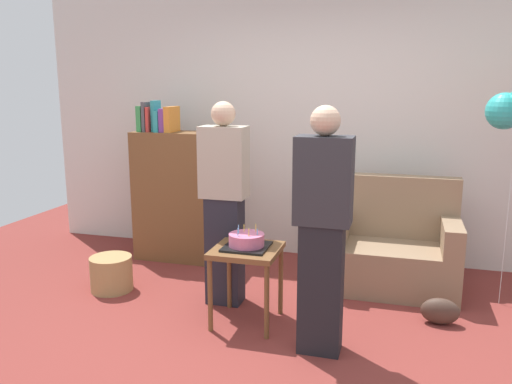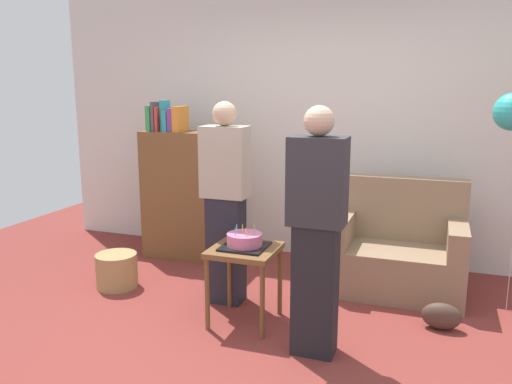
{
  "view_description": "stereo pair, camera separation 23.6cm",
  "coord_description": "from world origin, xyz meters",
  "px_view_note": "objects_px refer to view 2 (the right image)",
  "views": [
    {
      "loc": [
        0.83,
        -3.15,
        1.75
      ],
      "look_at": [
        -0.23,
        0.55,
        0.95
      ],
      "focal_mm": 36.16,
      "sensor_mm": 36.0,
      "label": 1
    },
    {
      "loc": [
        1.06,
        -3.08,
        1.75
      ],
      "look_at": [
        -0.23,
        0.55,
        0.95
      ],
      "focal_mm": 36.16,
      "sensor_mm": 36.0,
      "label": 2
    }
  ],
  "objects_px": {
    "birthday_cake": "(245,241)",
    "person_holding_cake": "(316,232)",
    "bookshelf": "(183,192)",
    "side_table": "(245,259)",
    "wicker_basket": "(117,270)",
    "handbag": "(441,316)",
    "person_blowing_candles": "(226,203)",
    "couch": "(398,252)"
  },
  "relations": [
    {
      "from": "side_table",
      "to": "handbag",
      "type": "height_order",
      "value": "side_table"
    },
    {
      "from": "couch",
      "to": "wicker_basket",
      "type": "xyz_separation_m",
      "value": [
        -2.33,
        -0.77,
        -0.19
      ]
    },
    {
      "from": "person_blowing_candles",
      "to": "wicker_basket",
      "type": "bearing_deg",
      "value": -167.93
    },
    {
      "from": "person_blowing_candles",
      "to": "person_holding_cake",
      "type": "height_order",
      "value": "same"
    },
    {
      "from": "person_blowing_candles",
      "to": "handbag",
      "type": "xyz_separation_m",
      "value": [
        1.67,
        0.05,
        -0.73
      ]
    },
    {
      "from": "person_blowing_candles",
      "to": "person_holding_cake",
      "type": "distance_m",
      "value": 1.05
    },
    {
      "from": "couch",
      "to": "wicker_basket",
      "type": "bearing_deg",
      "value": -161.77
    },
    {
      "from": "person_blowing_candles",
      "to": "person_holding_cake",
      "type": "xyz_separation_m",
      "value": [
        0.87,
        -0.58,
        0.0
      ]
    },
    {
      "from": "birthday_cake",
      "to": "wicker_basket",
      "type": "xyz_separation_m",
      "value": [
        -1.31,
        0.27,
        -0.48
      ]
    },
    {
      "from": "bookshelf",
      "to": "person_blowing_candles",
      "type": "relative_size",
      "value": 0.98
    },
    {
      "from": "birthday_cake",
      "to": "wicker_basket",
      "type": "relative_size",
      "value": 0.89
    },
    {
      "from": "side_table",
      "to": "handbag",
      "type": "relative_size",
      "value": 2.08
    },
    {
      "from": "bookshelf",
      "to": "side_table",
      "type": "xyz_separation_m",
      "value": [
        1.14,
        -1.21,
        -0.19
      ]
    },
    {
      "from": "person_blowing_candles",
      "to": "wicker_basket",
      "type": "relative_size",
      "value": 4.53
    },
    {
      "from": "person_holding_cake",
      "to": "wicker_basket",
      "type": "bearing_deg",
      "value": -12.22
    },
    {
      "from": "birthday_cake",
      "to": "handbag",
      "type": "height_order",
      "value": "birthday_cake"
    },
    {
      "from": "bookshelf",
      "to": "side_table",
      "type": "bearing_deg",
      "value": -46.91
    },
    {
      "from": "couch",
      "to": "handbag",
      "type": "height_order",
      "value": "couch"
    },
    {
      "from": "bookshelf",
      "to": "birthday_cake",
      "type": "bearing_deg",
      "value": -46.91
    },
    {
      "from": "couch",
      "to": "bookshelf",
      "type": "distance_m",
      "value": 2.19
    },
    {
      "from": "bookshelf",
      "to": "handbag",
      "type": "distance_m",
      "value": 2.73
    },
    {
      "from": "bookshelf",
      "to": "birthday_cake",
      "type": "relative_size",
      "value": 5.01
    },
    {
      "from": "person_holding_cake",
      "to": "wicker_basket",
      "type": "relative_size",
      "value": 4.53
    },
    {
      "from": "couch",
      "to": "handbag",
      "type": "distance_m",
      "value": 0.8
    },
    {
      "from": "bookshelf",
      "to": "side_table",
      "type": "height_order",
      "value": "bookshelf"
    },
    {
      "from": "bookshelf",
      "to": "birthday_cake",
      "type": "distance_m",
      "value": 1.66
    },
    {
      "from": "birthday_cake",
      "to": "person_holding_cake",
      "type": "bearing_deg",
      "value": -24.26
    },
    {
      "from": "side_table",
      "to": "person_blowing_candles",
      "type": "height_order",
      "value": "person_blowing_candles"
    },
    {
      "from": "wicker_basket",
      "to": "person_holding_cake",
      "type": "bearing_deg",
      "value": -15.71
    },
    {
      "from": "person_holding_cake",
      "to": "person_blowing_candles",
      "type": "bearing_deg",
      "value": -30.06
    },
    {
      "from": "birthday_cake",
      "to": "person_blowing_candles",
      "type": "height_order",
      "value": "person_blowing_candles"
    },
    {
      "from": "bookshelf",
      "to": "side_table",
      "type": "relative_size",
      "value": 2.75
    },
    {
      "from": "side_table",
      "to": "handbag",
      "type": "distance_m",
      "value": 1.49
    },
    {
      "from": "bookshelf",
      "to": "handbag",
      "type": "relative_size",
      "value": 5.72
    },
    {
      "from": "side_table",
      "to": "person_blowing_candles",
      "type": "bearing_deg",
      "value": 131.91
    },
    {
      "from": "side_table",
      "to": "wicker_basket",
      "type": "height_order",
      "value": "side_table"
    },
    {
      "from": "person_blowing_candles",
      "to": "birthday_cake",
      "type": "bearing_deg",
      "value": -38.41
    },
    {
      "from": "person_holding_cake",
      "to": "handbag",
      "type": "xyz_separation_m",
      "value": [
        0.8,
        0.63,
        -0.73
      ]
    },
    {
      "from": "wicker_basket",
      "to": "bookshelf",
      "type": "bearing_deg",
      "value": 79.56
    },
    {
      "from": "couch",
      "to": "person_holding_cake",
      "type": "xyz_separation_m",
      "value": [
        -0.43,
        -1.3,
        0.49
      ]
    },
    {
      "from": "side_table",
      "to": "birthday_cake",
      "type": "relative_size",
      "value": 1.82
    },
    {
      "from": "birthday_cake",
      "to": "handbag",
      "type": "distance_m",
      "value": 1.54
    }
  ]
}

